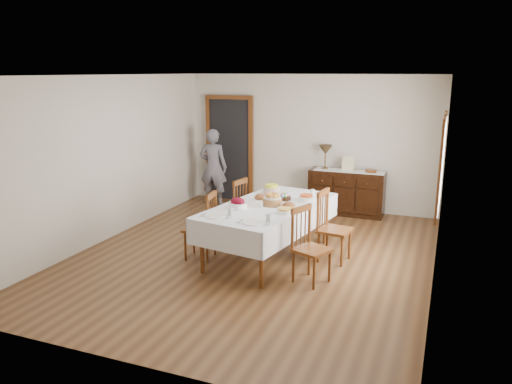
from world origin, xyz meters
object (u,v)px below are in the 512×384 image
(chair_right_near, at_px, (309,245))
(chair_right_far, at_px, (331,226))
(person, at_px, (213,165))
(sideboard, at_px, (347,192))
(dining_table, at_px, (269,211))
(table_lamp, at_px, (325,150))
(chair_left_far, at_px, (233,208))
(chair_left_near, at_px, (203,225))

(chair_right_near, xyz_separation_m, chair_right_far, (0.10, 0.83, 0.02))
(chair_right_far, distance_m, person, 3.66)
(chair_right_near, relative_size, person, 0.59)
(sideboard, bearing_deg, dining_table, -102.72)
(table_lamp, bearing_deg, chair_right_near, -79.60)
(sideboard, xyz_separation_m, table_lamp, (-0.44, 0.01, 0.77))
(dining_table, xyz_separation_m, table_lamp, (0.17, 2.68, 0.50))
(chair_right_far, bearing_deg, chair_right_near, -179.65)
(chair_right_far, relative_size, table_lamp, 2.22)
(dining_table, distance_m, person, 3.16)
(chair_left_far, bearing_deg, table_lamp, 164.04)
(chair_left_far, relative_size, chair_right_near, 1.02)
(chair_left_far, xyz_separation_m, chair_right_far, (1.69, -0.38, 0.01))
(dining_table, distance_m, table_lamp, 2.73)
(chair_left_far, bearing_deg, dining_table, 63.41)
(sideboard, relative_size, person, 0.85)
(sideboard, distance_m, table_lamp, 0.89)
(dining_table, bearing_deg, chair_right_far, 23.74)
(chair_left_near, distance_m, person, 3.03)
(chair_right_near, height_order, chair_right_far, chair_right_far)
(chair_left_near, height_order, chair_right_far, chair_right_far)
(dining_table, height_order, chair_right_far, chair_right_far)
(sideboard, bearing_deg, chair_right_far, -83.72)
(dining_table, relative_size, table_lamp, 5.38)
(sideboard, bearing_deg, chair_right_near, -87.04)
(dining_table, distance_m, sideboard, 2.75)
(person, bearing_deg, chair_right_near, 126.10)
(dining_table, xyz_separation_m, sideboard, (0.60, 2.67, -0.28))
(dining_table, xyz_separation_m, chair_right_near, (0.77, -0.62, -0.20))
(chair_right_near, relative_size, table_lamp, 2.13)
(dining_table, relative_size, chair_left_far, 2.48)
(chair_left_far, bearing_deg, person, -136.24)
(chair_left_near, bearing_deg, sideboard, 147.43)
(chair_left_far, height_order, chair_right_far, chair_right_far)
(chair_left_near, xyz_separation_m, sideboard, (1.47, 3.04, -0.08))
(chair_right_near, bearing_deg, chair_left_far, 74.91)
(chair_right_near, bearing_deg, dining_table, 73.51)
(sideboard, bearing_deg, person, -174.05)
(table_lamp, bearing_deg, person, -172.54)
(chair_left_near, bearing_deg, chair_right_far, 101.78)
(chair_left_near, height_order, chair_right_near, chair_left_near)
(chair_right_near, bearing_deg, sideboard, 25.16)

